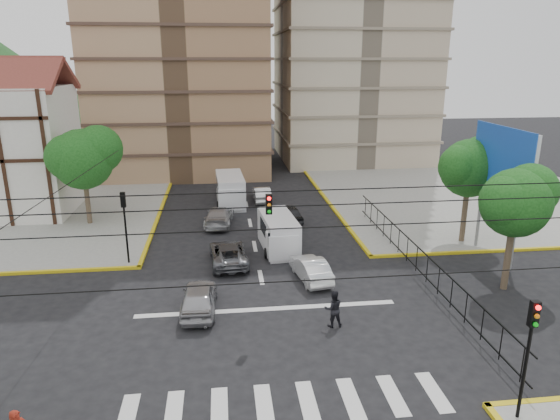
{
  "coord_description": "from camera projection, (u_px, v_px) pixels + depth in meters",
  "views": [
    {
      "loc": [
        -2.04,
        -21.1,
        11.94
      ],
      "look_at": [
        1.1,
        4.96,
        4.0
      ],
      "focal_mm": 32.0,
      "sensor_mm": 36.0,
      "label": 1
    }
  ],
  "objects": [
    {
      "name": "car_white_rear_right",
      "position": [
        262.0,
        194.0,
        43.63
      ],
      "size": [
        1.43,
        3.97,
        1.3
      ],
      "primitive_type": "imported",
      "rotation": [
        0.0,
        0.0,
        3.15
      ],
      "color": "silver",
      "rests_on": "ground"
    },
    {
      "name": "car_silver_front_left",
      "position": [
        199.0,
        298.0,
        24.5
      ],
      "size": [
        1.85,
        4.27,
        1.43
      ],
      "primitive_type": "imported",
      "rotation": [
        0.0,
        0.0,
        3.1
      ],
      "color": "#A4A4A9",
      "rests_on": "ground"
    },
    {
      "name": "traffic_light_nw",
      "position": [
        125.0,
        216.0,
        29.36
      ],
      "size": [
        0.28,
        0.22,
        4.4
      ],
      "color": "black",
      "rests_on": "ground"
    },
    {
      "name": "crosswalk_stripes",
      "position": [
        286.0,
        404.0,
        18.04
      ],
      "size": [
        12.0,
        2.4,
        0.01
      ],
      "primitive_type": "cube",
      "color": "silver",
      "rests_on": "ground"
    },
    {
      "name": "tree_park_a",
      "position": [
        517.0,
        200.0,
        25.7
      ],
      "size": [
        4.41,
        3.6,
        6.83
      ],
      "color": "#473828",
      "rests_on": "ground"
    },
    {
      "name": "car_white_front_right",
      "position": [
        311.0,
        268.0,
        28.08
      ],
      "size": [
        2.0,
        4.16,
        1.31
      ],
      "primitive_type": "imported",
      "rotation": [
        0.0,
        0.0,
        3.3
      ],
      "color": "white",
      "rests_on": "ground"
    },
    {
      "name": "sidewalk_ne",
      "position": [
        468.0,
        197.0,
        45.01
      ],
      "size": [
        26.0,
        26.0,
        0.15
      ],
      "primitive_type": "cube",
      "color": "gray",
      "rests_on": "ground"
    },
    {
      "name": "sidewalk_nw",
      "position": [
        0.0,
        212.0,
        40.44
      ],
      "size": [
        26.0,
        26.0,
        0.15
      ],
      "primitive_type": "cube",
      "color": "gray",
      "rests_on": "ground"
    },
    {
      "name": "car_grey_mid_left",
      "position": [
        228.0,
        253.0,
        30.28
      ],
      "size": [
        2.43,
        4.78,
        1.29
      ],
      "primitive_type": "imported",
      "rotation": [
        0.0,
        0.0,
        3.2
      ],
      "color": "#5A5C62",
      "rests_on": "ground"
    },
    {
      "name": "park_fence",
      "position": [
        415.0,
        273.0,
        29.05
      ],
      "size": [
        0.1,
        22.5,
        1.66
      ],
      "primitive_type": null,
      "color": "black",
      "rests_on": "ground"
    },
    {
      "name": "billboard",
      "position": [
        503.0,
        165.0,
        29.36
      ],
      "size": [
        0.36,
        6.2,
        8.1
      ],
      "color": "slate",
      "rests_on": "ground"
    },
    {
      "name": "tudor_building",
      "position": [
        3.0,
        148.0,
        39.06
      ],
      "size": [
        10.8,
        8.05,
        12.23
      ],
      "color": "silver",
      "rests_on": "ground"
    },
    {
      "name": "tree_tudor",
      "position": [
        84.0,
        156.0,
        36.09
      ],
      "size": [
        5.39,
        4.4,
        7.43
      ],
      "color": "#473828",
      "rests_on": "ground"
    },
    {
      "name": "car_darkgrey_mid_right",
      "position": [
        288.0,
        213.0,
        38.13
      ],
      "size": [
        2.11,
        4.18,
        1.36
      ],
      "primitive_type": "imported",
      "rotation": [
        0.0,
        0.0,
        3.27
      ],
      "color": "#232325",
      "rests_on": "ground"
    },
    {
      "name": "car_silver_rear_left",
      "position": [
        219.0,
        216.0,
        37.37
      ],
      "size": [
        2.43,
        4.92,
        1.38
      ],
      "primitive_type": "imported",
      "rotation": [
        0.0,
        0.0,
        3.03
      ],
      "color": "#ACACB0",
      "rests_on": "ground"
    },
    {
      "name": "ground",
      "position": [
        270.0,
        321.0,
        23.74
      ],
      "size": [
        160.0,
        160.0,
        0.0
      ],
      "primitive_type": "plane",
      "color": "black",
      "rests_on": "ground"
    },
    {
      "name": "traffic_light_se",
      "position": [
        529.0,
        341.0,
        16.32
      ],
      "size": [
        0.28,
        0.22,
        4.4
      ],
      "color": "black",
      "rests_on": "ground"
    },
    {
      "name": "stop_line",
      "position": [
        267.0,
        309.0,
        24.88
      ],
      "size": [
        13.0,
        0.4,
        0.01
      ],
      "primitive_type": "cube",
      "color": "silver",
      "rests_on": "ground"
    },
    {
      "name": "van_left_lane",
      "position": [
        230.0,
        191.0,
        42.36
      ],
      "size": [
        2.43,
        5.67,
        2.51
      ],
      "rotation": [
        0.0,
        0.0,
        0.04
      ],
      "color": "silver",
      "rests_on": "ground"
    },
    {
      "name": "van_right_lane",
      "position": [
        279.0,
        234.0,
        32.23
      ],
      "size": [
        2.35,
        5.12,
        2.24
      ],
      "rotation": [
        0.0,
        0.0,
        0.08
      ],
      "color": "silver",
      "rests_on": "ground"
    },
    {
      "name": "traffic_light_hanging",
      "position": [
        274.0,
        216.0,
        20.1
      ],
      "size": [
        18.0,
        9.12,
        0.92
      ],
      "color": "black",
      "rests_on": "ground"
    },
    {
      "name": "pedestrian_crosswalk",
      "position": [
        333.0,
        309.0,
        23.06
      ],
      "size": [
        0.88,
        0.69,
        1.78
      ],
      "primitive_type": "imported",
      "rotation": [
        0.0,
        0.0,
        3.16
      ],
      "color": "black",
      "rests_on": "ground"
    },
    {
      "name": "tree_park_c",
      "position": [
        471.0,
        166.0,
        32.37
      ],
      "size": [
        4.65,
        3.8,
        7.25
      ],
      "color": "#473828",
      "rests_on": "ground"
    }
  ]
}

